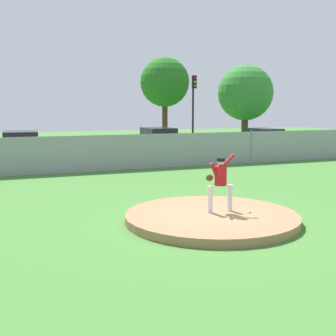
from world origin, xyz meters
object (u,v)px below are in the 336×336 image
at_px(parked_car_red, 21,148).
at_px(parked_car_champagne, 264,141).
at_px(parked_car_charcoal, 158,143).
at_px(traffic_cone_orange, 240,150).
at_px(baseball, 249,211).
at_px(traffic_light_far, 194,100).
at_px(pitcher_youth, 220,179).

relative_size(parked_car_red, parked_car_champagne, 1.08).
relative_size(parked_car_charcoal, traffic_cone_orange, 7.89).
bearing_deg(baseball, traffic_light_far, 69.10).
bearing_deg(parked_car_red, parked_car_champagne, -0.92).
bearing_deg(traffic_cone_orange, parked_car_red, 177.82).
height_order(parked_car_charcoal, traffic_light_far, traffic_light_far).
xyz_separation_m(pitcher_youth, traffic_light_far, (7.77, 18.20, 2.46)).
relative_size(baseball, traffic_light_far, 0.01).
bearing_deg(baseball, traffic_cone_orange, 59.50).
bearing_deg(traffic_light_far, parked_car_champagne, -52.25).
height_order(pitcher_youth, traffic_light_far, traffic_light_far).
height_order(parked_car_charcoal, parked_car_red, parked_car_charcoal).
bearing_deg(pitcher_youth, parked_car_charcoal, 75.82).
distance_m(pitcher_youth, traffic_light_far, 19.94).
height_order(parked_car_red, parked_car_champagne, parked_car_red).
bearing_deg(pitcher_youth, parked_car_champagne, 52.09).
bearing_deg(pitcher_youth, parked_car_red, 106.44).
distance_m(parked_car_red, parked_car_champagne, 15.19).
relative_size(parked_car_champagne, traffic_cone_orange, 7.52).
distance_m(pitcher_youth, parked_car_red, 14.93).
relative_size(baseball, parked_car_red, 0.02).
height_order(parked_car_charcoal, traffic_cone_orange, parked_car_charcoal).
distance_m(pitcher_youth, parked_car_champagne, 17.85).
height_order(baseball, traffic_cone_orange, traffic_cone_orange).
height_order(baseball, parked_car_champagne, parked_car_champagne).
relative_size(parked_car_red, traffic_light_far, 0.85).
distance_m(parked_car_charcoal, traffic_light_far, 6.31).
distance_m(pitcher_youth, baseball, 1.15).
distance_m(parked_car_red, traffic_light_far, 12.90).
bearing_deg(parked_car_red, parked_car_charcoal, -0.08).
height_order(baseball, traffic_light_far, traffic_light_far).
xyz_separation_m(traffic_cone_orange, traffic_light_far, (-1.27, 4.39, 3.30)).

